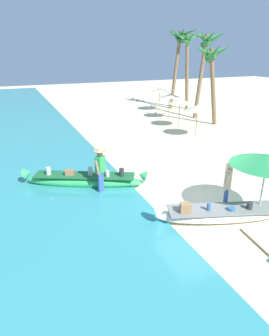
# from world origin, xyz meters

# --- Properties ---
(ground_plane) EXTENTS (80.00, 80.00, 0.00)m
(ground_plane) POSITION_xyz_m (0.00, 0.00, 0.00)
(ground_plane) COLOR beige
(boat_white_foreground) EXTENTS (4.21, 1.97, 0.73)m
(boat_white_foreground) POSITION_xyz_m (-0.21, -1.45, 0.25)
(boat_white_foreground) COLOR white
(boat_white_foreground) RESTS_ON ground
(boat_green_midground) EXTENTS (4.50, 2.63, 0.81)m
(boat_green_midground) POSITION_xyz_m (-3.44, 2.62, 0.28)
(boat_green_midground) COLOR #38B760
(boat_green_midground) RESTS_ON ground
(person_vendor_hatted) EXTENTS (0.54, 0.51, 1.78)m
(person_vendor_hatted) POSITION_xyz_m (-3.04, 1.81, 1.03)
(person_vendor_hatted) COLOR #3D5BA8
(person_vendor_hatted) RESTS_ON ground
(person_tourist_customer) EXTENTS (0.51, 0.55, 1.72)m
(person_tourist_customer) POSITION_xyz_m (0.27, -1.00, 0.97)
(person_tourist_customer) COLOR #3D5BA8
(person_tourist_customer) RESTS_ON ground
(patio_umbrella_large) EXTENTS (2.16, 2.16, 2.07)m
(patio_umbrella_large) POSITION_xyz_m (1.06, -1.67, 1.89)
(patio_umbrella_large) COLOR #B7B7BC
(patio_umbrella_large) RESTS_ON ground
(parasol_row_0) EXTENTS (1.60, 1.60, 1.91)m
(parasol_row_0) POSITION_xyz_m (4.47, 7.03, 1.75)
(parasol_row_0) COLOR #8E6B47
(parasol_row_0) RESTS_ON ground
(parasol_row_1) EXTENTS (1.60, 1.60, 1.91)m
(parasol_row_1) POSITION_xyz_m (4.80, 9.57, 1.75)
(parasol_row_1) COLOR #8E6B47
(parasol_row_1) RESTS_ON ground
(parasol_row_2) EXTENTS (1.60, 1.60, 1.91)m
(parasol_row_2) POSITION_xyz_m (5.48, 12.26, 1.75)
(parasol_row_2) COLOR #8E6B47
(parasol_row_2) RESTS_ON ground
(parasol_row_3) EXTENTS (1.60, 1.60, 1.91)m
(parasol_row_3) POSITION_xyz_m (6.25, 15.31, 1.75)
(parasol_row_3) COLOR #8E6B47
(parasol_row_3) RESTS_ON ground
(palm_tree_tall_inland) EXTENTS (2.70, 2.31, 6.35)m
(palm_tree_tall_inland) POSITION_xyz_m (8.66, 15.28, 5.08)
(palm_tree_tall_inland) COLOR brown
(palm_tree_tall_inland) RESTS_ON ground
(palm_tree_leaning_seaward) EXTENTS (2.55, 2.70, 5.32)m
(palm_tree_leaning_seaward) POSITION_xyz_m (6.85, 9.34, 4.31)
(palm_tree_leaning_seaward) COLOR brown
(palm_tree_leaning_seaward) RESTS_ON ground
(palm_tree_mid_cluster) EXTENTS (2.64, 2.65, 6.26)m
(palm_tree_mid_cluster) POSITION_xyz_m (7.95, 11.64, 5.07)
(palm_tree_mid_cluster) COLOR brown
(palm_tree_mid_cluster) RESTS_ON ground
(palm_tree_far_behind) EXTENTS (2.65, 2.76, 6.68)m
(palm_tree_far_behind) POSITION_xyz_m (8.33, 15.98, 5.42)
(palm_tree_far_behind) COLOR brown
(palm_tree_far_behind) RESTS_ON ground
(paddle) EXTENTS (0.41, 1.57, 0.05)m
(paddle) POSITION_xyz_m (-0.13, -3.08, 0.03)
(paddle) COLOR #8E6B47
(paddle) RESTS_ON ground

